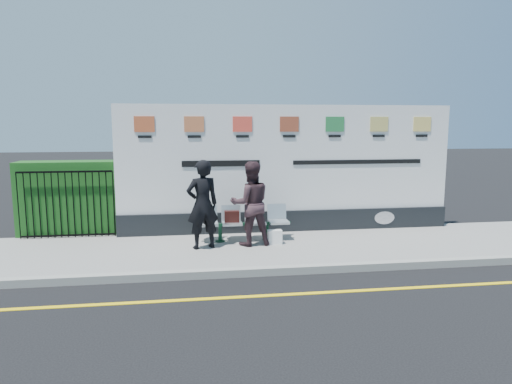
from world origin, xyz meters
The scene contains 12 objects.
ground centered at (0.00, 0.00, 0.00)m, with size 80.00×80.00×0.00m, color black.
pavement centered at (0.00, 2.50, 0.06)m, with size 14.00×3.00×0.12m, color gray.
kerb centered at (0.00, 1.00, 0.07)m, with size 14.00×0.18×0.14m, color gray.
yellow_line centered at (0.00, 0.00, 0.00)m, with size 14.00×0.10×0.01m, color yellow.
billboard centered at (0.50, 3.85, 1.42)m, with size 8.00×0.30×3.00m.
hedge centered at (-4.58, 4.30, 0.97)m, with size 2.35×0.70×1.70m, color #1A4F18.
railing centered at (-4.58, 3.85, 0.89)m, with size 2.05×0.06×1.54m, color black, non-canonical shape.
bench centered at (-0.67, 3.00, 0.33)m, with size 1.99×0.53×0.43m, color #B9C0C3, non-canonical shape.
woman_left centered at (-1.57, 2.53, 1.04)m, with size 0.67×0.44×1.84m, color black.
woman_right centered at (-0.56, 2.65, 1.01)m, with size 0.87×0.68×1.78m, color #372329.
handbag_brown centered at (-0.93, 3.00, 0.67)m, with size 0.32×0.14×0.25m, color black.
carrier_bag_white centered at (-0.04, 2.65, 0.27)m, with size 0.30×0.18×0.30m, color white.
Camera 1 is at (-1.80, -6.74, 2.66)m, focal length 32.00 mm.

